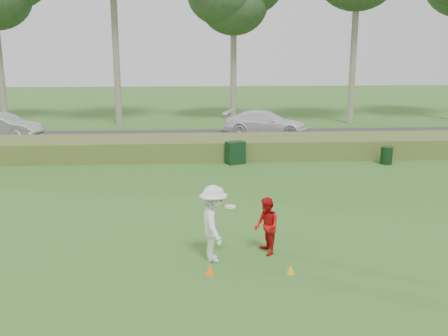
{
  "coord_description": "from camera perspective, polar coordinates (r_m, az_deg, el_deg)",
  "views": [
    {
      "loc": [
        -1.01,
        -11.54,
        4.99
      ],
      "look_at": [
        0.0,
        4.0,
        1.3
      ],
      "focal_mm": 40.0,
      "sensor_mm": 36.0,
      "label": 1
    }
  ],
  "objects": [
    {
      "name": "player_red",
      "position": [
        12.52,
        4.88,
        -6.65
      ],
      "size": [
        0.66,
        0.79,
        1.45
      ],
      "primitive_type": "imported",
      "rotation": [
        0.0,
        0.0,
        -1.39
      ],
      "color": "red",
      "rests_on": "ground"
    },
    {
      "name": "ground",
      "position": [
        12.61,
        1.19,
        -9.98
      ],
      "size": [
        120.0,
        120.0,
        0.0
      ],
      "primitive_type": "plane",
      "color": "#2D6220",
      "rests_on": "ground"
    },
    {
      "name": "trash_bin",
      "position": [
        23.48,
        18.08,
        1.37
      ],
      "size": [
        0.68,
        0.68,
        0.78
      ],
      "primitive_type": "cylinder",
      "rotation": [
        0.0,
        0.0,
        0.39
      ],
      "color": "black",
      "rests_on": "ground"
    },
    {
      "name": "park_road",
      "position": [
        28.98,
        -1.67,
        3.47
      ],
      "size": [
        80.0,
        6.0,
        0.06
      ],
      "primitive_type": "cube",
      "color": "#2D2D2D",
      "rests_on": "ground"
    },
    {
      "name": "cone_yellow",
      "position": [
        11.72,
        7.58,
        -11.38
      ],
      "size": [
        0.2,
        0.2,
        0.22
      ],
      "primitive_type": "cone",
      "color": "gold",
      "rests_on": "ground"
    },
    {
      "name": "utility_cabinet",
      "position": [
        22.37,
        1.3,
        1.76
      ],
      "size": [
        0.94,
        0.78,
        1.01
      ],
      "primitive_type": "cube",
      "rotation": [
        0.0,
        0.0,
        0.4
      ],
      "color": "black",
      "rests_on": "ground"
    },
    {
      "name": "cone_orange",
      "position": [
        11.61,
        -1.63,
        -11.47
      ],
      "size": [
        0.22,
        0.22,
        0.24
      ],
      "primitive_type": "cone",
      "color": "orange",
      "rests_on": "ground"
    },
    {
      "name": "player_white",
      "position": [
        12.04,
        -1.2,
        -6.35
      ],
      "size": [
        0.95,
        1.28,
        1.87
      ],
      "rotation": [
        0.0,
        0.0,
        1.69
      ],
      "color": "white",
      "rests_on": "ground"
    },
    {
      "name": "car_right",
      "position": [
        29.75,
        4.78,
        5.13
      ],
      "size": [
        5.28,
        3.36,
        1.43
      ],
      "primitive_type": "imported",
      "rotation": [
        0.0,
        0.0,
        1.27
      ],
      "color": "white",
      "rests_on": "park_road"
    },
    {
      "name": "reed_strip",
      "position": [
        23.99,
        -1.24,
        2.42
      ],
      "size": [
        80.0,
        3.0,
        0.9
      ],
      "primitive_type": "cube",
      "color": "#4D5F26",
      "rests_on": "ground"
    },
    {
      "name": "car_mid",
      "position": [
        31.01,
        -23.99,
        4.37
      ],
      "size": [
        4.59,
        2.51,
        1.44
      ],
      "primitive_type": "imported",
      "rotation": [
        0.0,
        0.0,
        1.33
      ],
      "color": "silver",
      "rests_on": "park_road"
    }
  ]
}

